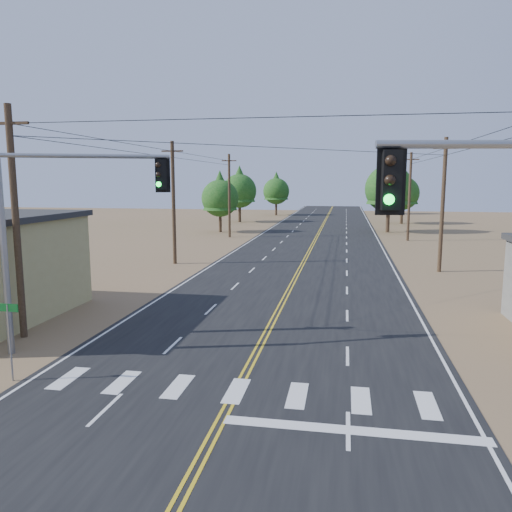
# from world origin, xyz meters

# --- Properties ---
(road) EXTENTS (15.00, 200.00, 0.02)m
(road) POSITION_xyz_m (0.00, 30.00, 0.01)
(road) COLOR black
(road) RESTS_ON ground
(utility_pole_left_near) EXTENTS (1.80, 0.30, 10.00)m
(utility_pole_left_near) POSITION_xyz_m (-10.50, 12.00, 5.12)
(utility_pole_left_near) COLOR #4C3826
(utility_pole_left_near) RESTS_ON ground
(utility_pole_left_mid) EXTENTS (1.80, 0.30, 10.00)m
(utility_pole_left_mid) POSITION_xyz_m (-10.50, 32.00, 5.12)
(utility_pole_left_mid) COLOR #4C3826
(utility_pole_left_mid) RESTS_ON ground
(utility_pole_left_far) EXTENTS (1.80, 0.30, 10.00)m
(utility_pole_left_far) POSITION_xyz_m (-10.50, 52.00, 5.12)
(utility_pole_left_far) COLOR #4C3826
(utility_pole_left_far) RESTS_ON ground
(utility_pole_right_mid) EXTENTS (1.80, 0.30, 10.00)m
(utility_pole_right_mid) POSITION_xyz_m (10.50, 32.00, 5.12)
(utility_pole_right_mid) COLOR #4C3826
(utility_pole_right_mid) RESTS_ON ground
(utility_pole_right_far) EXTENTS (1.80, 0.30, 10.00)m
(utility_pole_right_far) POSITION_xyz_m (10.50, 52.00, 5.12)
(utility_pole_right_far) COLOR #4C3826
(utility_pole_right_far) RESTS_ON ground
(signal_mast_left) EXTENTS (6.14, 2.63, 8.01)m
(signal_mast_left) POSITION_xyz_m (-7.92, 10.69, 5.41)
(signal_mast_left) COLOR gray
(signal_mast_left) RESTS_ON ground
(street_sign) EXTENTS (0.81, 0.06, 2.73)m
(street_sign) POSITION_xyz_m (-7.80, 7.51, 1.83)
(street_sign) COLOR gray
(street_sign) RESTS_ON ground
(tree_left_near) EXTENTS (4.93, 4.93, 8.22)m
(tree_left_near) POSITION_xyz_m (-13.10, 57.69, 5.03)
(tree_left_near) COLOR #3F2D1E
(tree_left_near) RESTS_ON ground
(tree_left_mid) EXTENTS (5.61, 5.61, 9.36)m
(tree_left_mid) POSITION_xyz_m (-14.00, 74.42, 5.72)
(tree_left_mid) COLOR #3F2D1E
(tree_left_mid) RESTS_ON ground
(tree_left_far) EXTENTS (5.20, 5.20, 8.66)m
(tree_left_far) POSITION_xyz_m (-10.24, 91.75, 5.30)
(tree_left_far) COLOR #3F2D1E
(tree_left_far) RESTS_ON ground
(tree_right_near) EXTENTS (6.30, 6.30, 10.50)m
(tree_right_near) POSITION_xyz_m (9.00, 61.46, 6.42)
(tree_right_near) COLOR #3F2D1E
(tree_right_near) RESTS_ON ground
(tree_right_mid) EXTENTS (5.29, 5.29, 8.82)m
(tree_right_mid) POSITION_xyz_m (12.28, 75.73, 5.40)
(tree_right_mid) COLOR #3F2D1E
(tree_right_mid) RESTS_ON ground
(tree_right_far) EXTENTS (5.19, 5.19, 8.65)m
(tree_right_far) POSITION_xyz_m (11.82, 99.72, 5.29)
(tree_right_far) COLOR #3F2D1E
(tree_right_far) RESTS_ON ground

